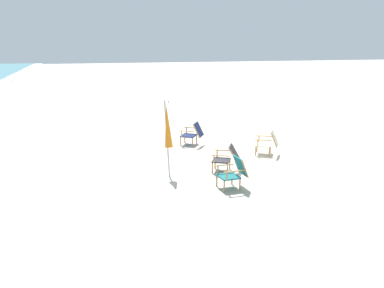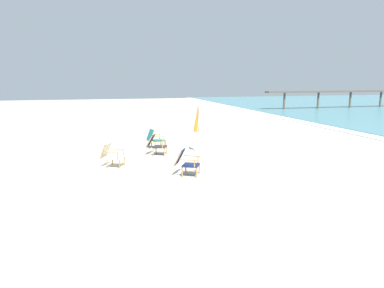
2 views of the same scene
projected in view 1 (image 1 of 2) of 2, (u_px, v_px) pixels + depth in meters
name	position (u px, v px, depth m)	size (l,w,h in m)	color
ground_plane	(229.00, 165.00, 13.35)	(80.00, 80.00, 0.00)	#B7AF9E
beach_chair_back_left	(193.00, 133.00, 15.58)	(0.84, 0.92, 0.79)	#19234C
beach_chair_front_right	(234.00, 172.00, 11.40)	(0.69, 0.79, 0.81)	#196066
beach_chair_back_right	(227.00, 157.00, 12.69)	(0.82, 0.92, 0.78)	#28282D
beach_chair_far_center	(268.00, 142.00, 14.37)	(0.81, 0.88, 0.81)	beige
umbrella_furled_orange	(168.00, 127.00, 12.11)	(0.46, 0.30, 2.11)	#B7B2A8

